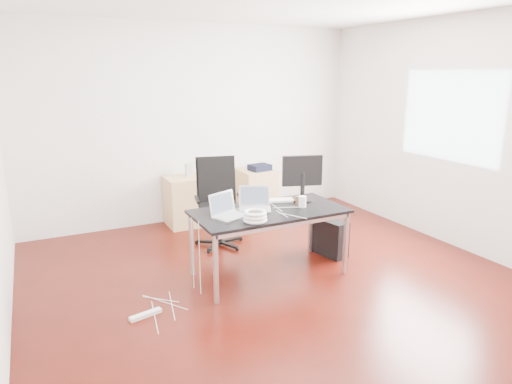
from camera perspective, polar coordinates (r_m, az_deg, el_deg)
name	(u,v)px	position (r m, az deg, el deg)	size (l,w,h in m)	color
room_shell	(284,150)	(4.46, 3.57, 5.32)	(5.00, 5.00, 5.00)	#360B06
desk	(269,215)	(4.81, 1.68, -2.88)	(1.60, 0.80, 0.73)	black
office_chair	(218,197)	(5.75, -4.77, -0.68)	(0.57, 0.59, 1.08)	black
filing_cabinet_left	(185,201)	(6.57, -8.91, -1.16)	(0.50, 0.50, 0.70)	tan
filing_cabinet_right	(257,192)	(6.98, 0.07, -0.02)	(0.50, 0.50, 0.70)	tan
pc_tower	(330,237)	(5.55, 9.18, -5.59)	(0.20, 0.45, 0.44)	black
wastebasket	(184,215)	(6.64, -9.02, -2.88)	(0.24, 0.24, 0.28)	black
power_strip	(146,315)	(4.37, -13.63, -14.67)	(0.30, 0.06, 0.04)	white
laptop_left	(228,211)	(4.58, -3.58, -2.38)	(0.40, 0.36, 0.23)	silver
laptop_right	(255,204)	(4.81, -0.13, -1.48)	(0.41, 0.37, 0.23)	silver
monitor	(302,176)	(5.11, 5.79, 2.05)	(0.44, 0.26, 0.51)	black
keyboard	(274,200)	(5.11, 2.26, -1.07)	(0.44, 0.14, 0.02)	white
cup_white	(302,202)	(4.90, 5.82, -1.20)	(0.08, 0.08, 0.12)	white
cup_brown	(299,201)	(4.97, 5.42, -1.08)	(0.08, 0.08, 0.10)	brown
cable_coil	(255,216)	(4.42, -0.11, -3.05)	(0.24, 0.24, 0.11)	white
power_adapter	(263,216)	(4.54, 0.86, -3.06)	(0.07, 0.07, 0.03)	white
speaker	(189,170)	(6.53, -8.40, 2.75)	(0.09, 0.08, 0.18)	#9E9E9E
navy_garment	(260,167)	(6.85, 0.47, 3.09)	(0.30, 0.24, 0.09)	black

